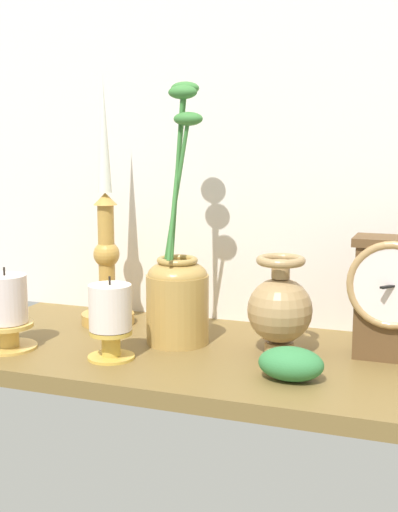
{
  "coord_description": "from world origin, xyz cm",
  "views": [
    {
      "loc": [
        23.07,
        -94.05,
        31.23
      ],
      "look_at": [
        -11.47,
        0.0,
        14.0
      ],
      "focal_mm": 49.47,
      "sensor_mm": 36.0,
      "label": 1
    }
  ],
  "objects": [
    {
      "name": "ground_plane",
      "position": [
        0.0,
        0.0,
        -1.2
      ],
      "size": [
        100.0,
        36.0,
        2.4
      ],
      "primitive_type": "cube",
      "color": "brown"
    },
    {
      "name": "back_wall",
      "position": [
        0.0,
        18.5,
        32.5
      ],
      "size": [
        120.0,
        2.0,
        65.0
      ],
      "primitive_type": "cube",
      "color": "silver",
      "rests_on": "ground_plane"
    },
    {
      "name": "mantel_clock",
      "position": [
        15.42,
        5.38,
        9.15
      ],
      "size": [
        12.23,
        8.88,
        17.25
      ],
      "color": "brown",
      "rests_on": "ground_plane"
    },
    {
      "name": "candlestick_tall_left",
      "position": [
        -30.83,
        8.34,
        13.02
      ],
      "size": [
        8.81,
        8.81,
        40.93
      ],
      "color": "#BA8C3E",
      "rests_on": "ground_plane"
    },
    {
      "name": "brass_vase_bulbous",
      "position": [
        0.48,
        2.58,
        6.75
      ],
      "size": [
        9.44,
        9.44,
        14.24
      ],
      "color": "#A18053",
      "rests_on": "ground_plane"
    },
    {
      "name": "brass_vase_jar",
      "position": [
        -15.7,
        2.27,
        8.69
      ],
      "size": [
        9.48,
        10.04,
        39.07
      ],
      "color": "#AA8542",
      "rests_on": "ground_plane"
    },
    {
      "name": "pillar_candle_front",
      "position": [
        -21.68,
        -8.28,
        5.94
      ],
      "size": [
        6.69,
        6.69,
        11.86
      ],
      "color": "gold",
      "rests_on": "ground_plane"
    },
    {
      "name": "pillar_candle_near_clock",
      "position": [
        -38.36,
        -9.24,
        5.57
      ],
      "size": [
        8.69,
        8.69,
        12.23
      ],
      "color": "gold",
      "rests_on": "ground_plane"
    },
    {
      "name": "ivy_sprig",
      "position": [
        4.2,
        -8.34,
        2.19
      ],
      "size": [
        8.57,
        6.0,
        4.37
      ],
      "color": "#31793F",
      "rests_on": "ground_plane"
    }
  ]
}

